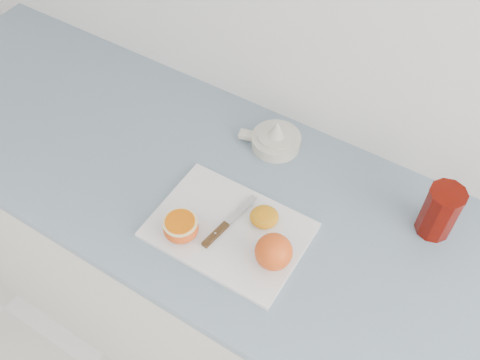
# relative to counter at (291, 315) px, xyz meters

# --- Properties ---
(counter) EXTENTS (2.49, 0.64, 0.89)m
(counter) POSITION_rel_counter_xyz_m (0.00, 0.00, 0.00)
(counter) COLOR silver
(counter) RESTS_ON ground
(cutting_board) EXTENTS (0.35, 0.25, 0.01)m
(cutting_board) POSITION_rel_counter_xyz_m (-0.15, -0.10, 0.45)
(cutting_board) COLOR white
(cutting_board) RESTS_ON counter
(whole_orange) EXTENTS (0.08, 0.08, 0.08)m
(whole_orange) POSITION_rel_counter_xyz_m (-0.02, -0.12, 0.50)
(whole_orange) COLOR #E74D10
(whole_orange) RESTS_ON cutting_board
(half_orange) EXTENTS (0.08, 0.08, 0.05)m
(half_orange) POSITION_rel_counter_xyz_m (-0.23, -0.16, 0.48)
(half_orange) COLOR #E74D10
(half_orange) RESTS_ON cutting_board
(squeezed_shell) EXTENTS (0.07, 0.07, 0.03)m
(squeezed_shell) POSITION_rel_counter_xyz_m (-0.09, -0.03, 0.47)
(squeezed_shell) COLOR orange
(squeezed_shell) RESTS_ON cutting_board
(paring_knife) EXTENTS (0.04, 0.18, 0.01)m
(paring_knife) POSITION_rel_counter_xyz_m (-0.16, -0.11, 0.46)
(paring_knife) COLOR #4E2F15
(paring_knife) RESTS_ON cutting_board
(citrus_juicer) EXTENTS (0.16, 0.13, 0.09)m
(citrus_juicer) POSITION_rel_counter_xyz_m (-0.19, 0.19, 0.47)
(citrus_juicer) COLOR silver
(citrus_juicer) RESTS_ON counter
(red_tumbler) EXTENTS (0.08, 0.08, 0.13)m
(red_tumbler) POSITION_rel_counter_xyz_m (0.24, 0.16, 0.51)
(red_tumbler) COLOR #5A0700
(red_tumbler) RESTS_ON counter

